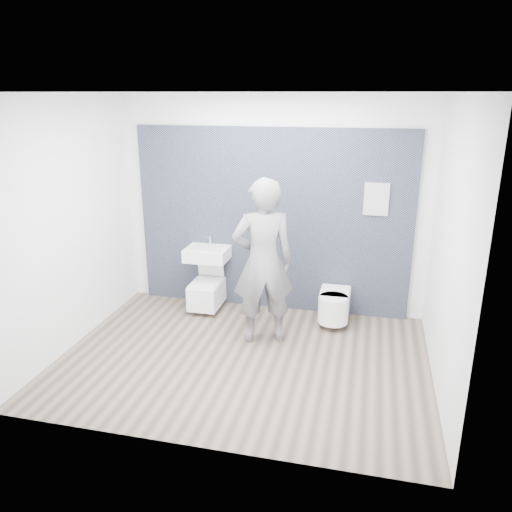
% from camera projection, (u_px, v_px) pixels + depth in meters
% --- Properties ---
extents(ground, '(4.00, 4.00, 0.00)m').
position_uv_depth(ground, '(244.00, 358.00, 5.52)').
color(ground, brown).
rests_on(ground, ground).
extents(room_shell, '(4.00, 4.00, 4.00)m').
position_uv_depth(room_shell, '(242.00, 204.00, 4.98)').
color(room_shell, silver).
rests_on(room_shell, ground).
extents(tile_wall, '(3.60, 0.06, 2.40)m').
position_uv_depth(tile_wall, '(270.00, 306.00, 6.88)').
color(tile_wall, black).
rests_on(tile_wall, ground).
extents(washbasin, '(0.56, 0.42, 0.42)m').
position_uv_depth(washbasin, '(207.00, 254.00, 6.60)').
color(washbasin, white).
rests_on(washbasin, ground).
extents(toilet_square, '(0.38, 0.55, 0.74)m').
position_uv_depth(toilet_square, '(207.00, 292.00, 6.70)').
color(toilet_square, white).
rests_on(toilet_square, ground).
extents(toilet_rounded, '(0.38, 0.64, 0.34)m').
position_uv_depth(toilet_rounded, '(334.00, 305.00, 6.28)').
color(toilet_rounded, white).
rests_on(toilet_rounded, ground).
extents(info_placard, '(0.30, 0.03, 0.40)m').
position_uv_depth(info_placard, '(367.00, 316.00, 6.55)').
color(info_placard, white).
rests_on(info_placard, ground).
extents(visitor, '(0.83, 0.69, 1.94)m').
position_uv_depth(visitor, '(263.00, 262.00, 5.65)').
color(visitor, slate).
rests_on(visitor, ground).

